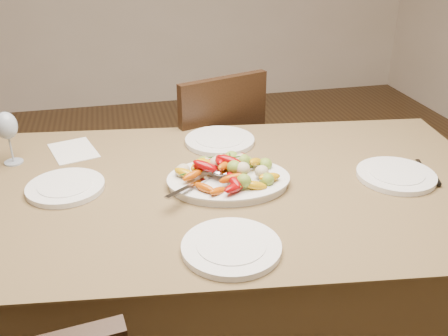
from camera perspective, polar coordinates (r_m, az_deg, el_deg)
name	(u,v)px	position (r m, az deg, el deg)	size (l,w,h in m)	color
dining_table	(224,276)	(1.86, 0.00, -12.24)	(1.84, 1.04, 0.76)	brown
chair_far	(203,162)	(2.44, -2.41, 0.64)	(0.42, 0.42, 0.95)	black
serving_platter	(229,182)	(1.64, 0.52, -1.59)	(0.39, 0.29, 0.02)	white
roasted_vegetables	(229,166)	(1.61, 0.53, 0.19)	(0.32, 0.22, 0.09)	#7E0306
serving_spoon	(209,178)	(1.58, -1.67, -1.16)	(0.28, 0.06, 0.03)	#9EA0A8
plate_left	(66,187)	(1.69, -17.65, -2.13)	(0.25, 0.25, 0.02)	white
plate_right	(396,176)	(1.78, 19.05, -0.82)	(0.26, 0.26, 0.02)	white
plate_far	(220,141)	(1.95, -0.49, 3.12)	(0.27, 0.27, 0.02)	white
plate_near	(231,247)	(1.33, 0.84, -9.07)	(0.27, 0.27, 0.02)	white
wine_glass	(8,137)	(1.91, -23.41, 3.31)	(0.08, 0.08, 0.20)	#8C99A5
menu_card	(73,151)	(1.97, -16.83, 1.92)	(0.15, 0.21, 0.00)	silver
table_knife	(428,174)	(1.84, 22.31, -0.61)	(0.02, 0.20, 0.01)	#9EA0A8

